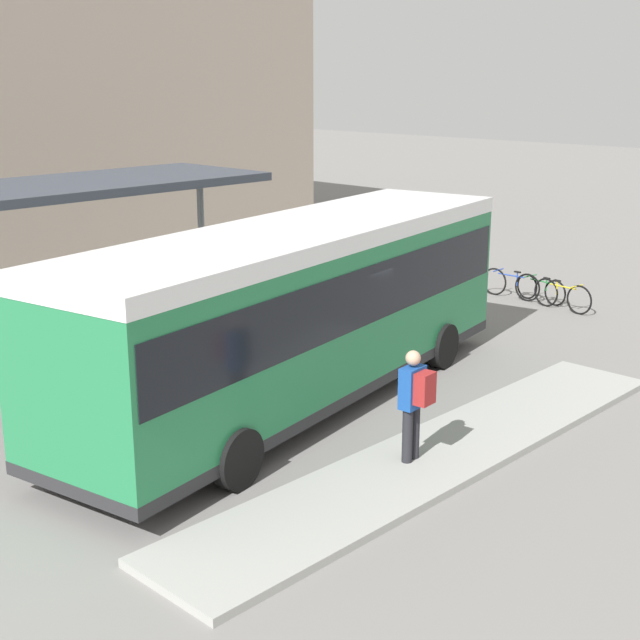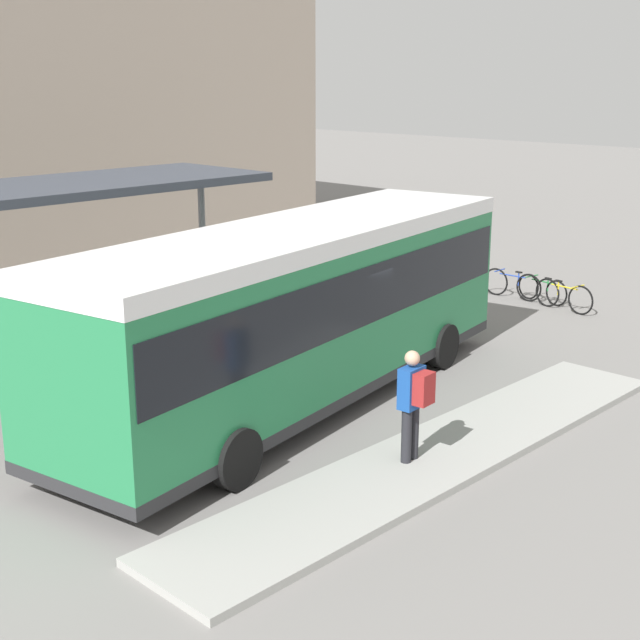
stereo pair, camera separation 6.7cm
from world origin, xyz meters
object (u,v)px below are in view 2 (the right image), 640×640
Objects in this scene: bicycle_blue at (512,284)px; pedestrian_waiting at (414,399)px; bicycle_green at (542,289)px; bicycle_yellow at (564,296)px; city_bus at (299,302)px.

pedestrian_waiting is at bearing 114.28° from bicycle_blue.
bicycle_blue is (-0.15, 0.82, 0.03)m from bicycle_green.
bicycle_blue is at bearing -179.51° from bicycle_yellow.
pedestrian_waiting is (-0.76, -3.20, -0.78)m from city_bus.
city_bus is 6.32× the size of pedestrian_waiting.
city_bus reaches higher than bicycle_yellow.
bicycle_yellow is 0.90m from bicycle_green.
city_bus is 3.38m from pedestrian_waiting.
pedestrian_waiting is 1.09× the size of bicycle_green.
bicycle_blue is (0.21, 1.65, 0.00)m from bicycle_yellow.
bicycle_green is (9.65, 0.73, -1.55)m from city_bus.
bicycle_yellow is (9.29, -0.09, -1.52)m from city_bus.
pedestrian_waiting is 0.99× the size of bicycle_yellow.
bicycle_green is (0.36, 0.82, -0.03)m from bicycle_yellow.
city_bus is 6.28× the size of bicycle_yellow.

